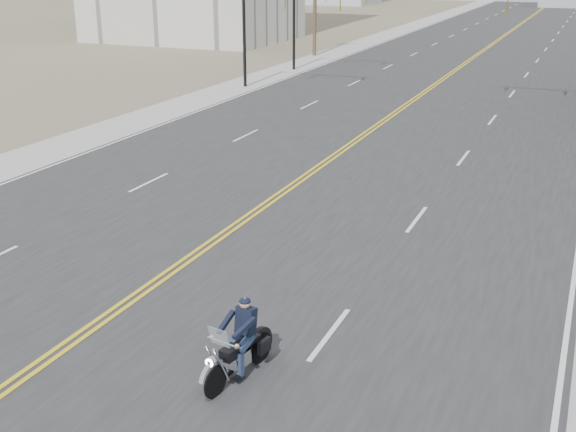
{
  "coord_description": "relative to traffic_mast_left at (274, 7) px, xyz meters",
  "views": [
    {
      "loc": [
        9.7,
        -9.27,
        7.86
      ],
      "look_at": [
        2.86,
        6.66,
        1.6
      ],
      "focal_mm": 45.0,
      "sensor_mm": 36.0,
      "label": 1
    }
  ],
  "objects": [
    {
      "name": "road",
      "position": [
        8.98,
        38.0,
        -4.93
      ],
      "size": [
        20.0,
        200.0,
        0.01
      ],
      "primitive_type": "cube",
      "color": "#303033",
      "rests_on": "ground"
    },
    {
      "name": "traffic_mast_far",
      "position": [
        -0.33,
        8.0,
        -0.06
      ],
      "size": [
        6.1,
        0.26,
        7.0
      ],
      "color": "black",
      "rests_on": "ground"
    },
    {
      "name": "traffic_mast_left",
      "position": [
        0.0,
        0.0,
        0.0
      ],
      "size": [
        7.1,
        0.26,
        7.0
      ],
      "color": "black",
      "rests_on": "ground"
    },
    {
      "name": "sidewalk_left",
      "position": [
        -2.52,
        38.0,
        -4.93
      ],
      "size": [
        3.0,
        200.0,
        0.01
      ],
      "primitive_type": "cube",
      "color": "#A5A5A0",
      "rests_on": "ground"
    },
    {
      "name": "motorcyclist",
      "position": [
        12.9,
        -30.34,
        -4.12
      ],
      "size": [
        1.25,
        2.23,
        1.64
      ],
      "primitive_type": null,
      "rotation": [
        0.0,
        0.0,
        2.97
      ],
      "color": "black",
      "rests_on": "ground"
    },
    {
      "name": "ground_plane",
      "position": [
        8.98,
        -32.0,
        -4.94
      ],
      "size": [
        400.0,
        400.0,
        0.0
      ],
      "primitive_type": "plane",
      "color": "#776D56",
      "rests_on": "ground"
    }
  ]
}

